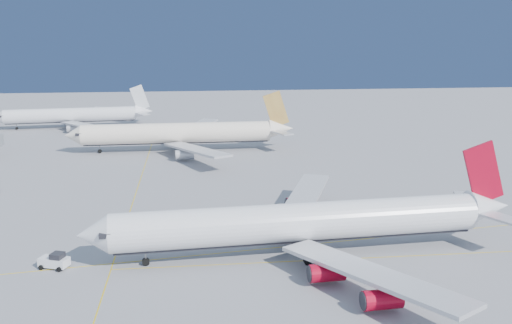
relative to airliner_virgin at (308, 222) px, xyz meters
name	(u,v)px	position (x,y,z in m)	size (l,w,h in m)	color
ground	(336,230)	(7.64, 10.98, -5.56)	(500.00, 500.00, 0.00)	slate
taxiway_lines	(255,222)	(-7.07, 17.32, -5.55)	(118.86, 140.00, 0.02)	gold
airliner_virgin	(308,222)	(0.00, 0.00, 0.00)	(74.84, 67.07, 18.46)	white
airliner_etihad	(182,133)	(-22.11, 86.28, 0.04)	(70.40, 65.19, 18.41)	#F3E5CF
airliner_third	(75,115)	(-63.68, 134.06, -0.72)	(59.71, 54.75, 16.01)	white
pushback_tug	(55,261)	(-41.29, -1.32, -4.37)	(5.09, 4.03, 2.58)	white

